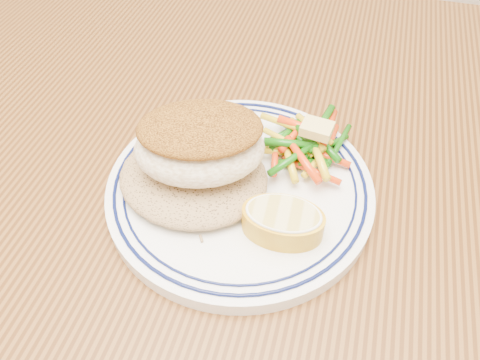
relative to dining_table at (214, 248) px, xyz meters
name	(u,v)px	position (x,y,z in m)	size (l,w,h in m)	color
dining_table	(214,248)	(0.00, 0.00, 0.00)	(1.50, 0.90, 0.75)	#47270E
plate	(240,188)	(0.03, 0.00, 0.11)	(0.25, 0.25, 0.02)	white
rice_pilaf	(193,174)	(-0.01, -0.01, 0.12)	(0.14, 0.12, 0.03)	#937349
fish_fillet	(200,143)	(-0.01, 0.00, 0.16)	(0.13, 0.11, 0.06)	#F9EDCE
vegetable_pile	(305,145)	(0.08, 0.06, 0.13)	(0.10, 0.10, 0.03)	red
butter_pat	(317,129)	(0.09, 0.06, 0.15)	(0.03, 0.02, 0.01)	#E1CA6E
lemon_wedge	(283,221)	(0.08, -0.04, 0.13)	(0.07, 0.07, 0.03)	gold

